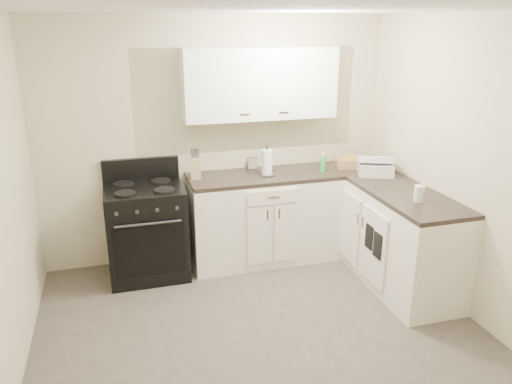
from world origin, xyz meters
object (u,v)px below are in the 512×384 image
object	(u,v)px
stove	(147,232)
countertop_grill	(375,168)
wicker_basket	(350,163)
paper_towel	(267,163)
knife_block	(196,168)

from	to	relation	value
stove	countertop_grill	size ratio (longest dim) A/B	2.68
wicker_basket	countertop_grill	distance (m)	0.33
paper_towel	countertop_grill	size ratio (longest dim) A/B	0.77
stove	wicker_basket	size ratio (longest dim) A/B	3.15
knife_block	wicker_basket	distance (m)	1.66
stove	knife_block	world-z (taller)	knife_block
paper_towel	knife_block	bearing A→B (deg)	174.07
paper_towel	stove	bearing A→B (deg)	179.76
paper_towel	wicker_basket	bearing A→B (deg)	1.89
wicker_basket	countertop_grill	world-z (taller)	countertop_grill
countertop_grill	wicker_basket	bearing A→B (deg)	135.34
paper_towel	countertop_grill	distance (m)	1.11
countertop_grill	knife_block	bearing A→B (deg)	-168.65
countertop_grill	paper_towel	bearing A→B (deg)	-171.98
stove	paper_towel	size ratio (longest dim) A/B	3.46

